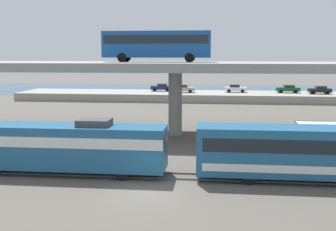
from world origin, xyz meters
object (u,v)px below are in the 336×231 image
parked_car_0 (320,90)px  parked_car_4 (162,87)px  parked_car_1 (183,88)px  parked_car_2 (288,89)px  transit_bus_on_overpass (157,43)px  train_locomotive (49,144)px  service_truck_east (334,139)px  parked_car_3 (235,88)px

parked_car_0 → parked_car_4: 30.13m
parked_car_1 → parked_car_4: same height
parked_car_2 → parked_car_4: same height
transit_bus_on_overpass → parked_car_4: (-4.09, 35.90, -7.81)m
train_locomotive → parked_car_1: bearing=-97.1°
train_locomotive → parked_car_2: (26.27, 52.33, 0.08)m
train_locomotive → transit_bus_on_overpass: size_ratio=1.43×
transit_bus_on_overpass → train_locomotive: bearing=-108.7°
transit_bus_on_overpass → service_truck_east: (16.84, -10.02, -8.44)m
parked_car_1 → parked_car_2: (20.02, 1.75, 0.00)m
service_truck_east → parked_car_4: (-20.93, 45.92, 0.63)m
transit_bus_on_overpass → parked_car_1: size_ratio=2.72×
parked_car_1 → parked_car_3: 10.17m
parked_car_4 → transit_bus_on_overpass: bearing=96.5°
parked_car_0 → parked_car_3: same height
train_locomotive → service_truck_east: (22.67, 7.23, -0.55)m
service_truck_east → parked_car_3: (-6.37, 44.94, 0.63)m
parked_car_1 → parked_car_0: bearing=-0.0°
service_truck_east → train_locomotive: bearing=-162.3°
parked_car_4 → parked_car_2: bearing=178.1°
parked_car_2 → transit_bus_on_overpass: bearing=59.8°
parked_car_3 → parked_car_0: bearing=-5.9°
transit_bus_on_overpass → parked_car_4: bearing=96.5°
service_truck_east → parked_car_0: 44.28m
train_locomotive → service_truck_east: train_locomotive is taller
train_locomotive → parked_car_3: bearing=-107.4°
transit_bus_on_overpass → parked_car_0: (25.93, 33.32, -7.81)m
service_truck_east → parked_car_1: 46.36m
transit_bus_on_overpass → parked_car_0: size_ratio=2.93×
service_truck_east → parked_car_1: bearing=110.7°
train_locomotive → parked_car_4: bearing=-91.9°
train_locomotive → parked_car_3: (16.30, 52.17, 0.08)m
parked_car_0 → parked_car_1: (-25.50, 0.02, -0.00)m
train_locomotive → parked_car_2: size_ratio=3.90×
train_locomotive → transit_bus_on_overpass: bearing=-108.7°
parked_car_0 → parked_car_4: bearing=-4.9°
parked_car_0 → train_locomotive: bearing=57.9°
transit_bus_on_overpass → service_truck_east: size_ratio=1.76×
parked_car_2 → parked_car_3: size_ratio=1.06×
parked_car_1 → parked_car_3: size_ratio=1.07×
train_locomotive → parked_car_4: train_locomotive is taller
parked_car_4 → train_locomotive: bearing=88.1°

